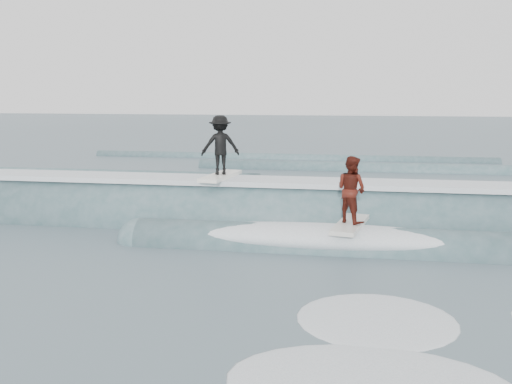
# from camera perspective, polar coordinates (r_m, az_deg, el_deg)

# --- Properties ---
(ground) EXTENTS (160.00, 160.00, 0.00)m
(ground) POSITION_cam_1_polar(r_m,az_deg,el_deg) (9.82, -5.51, -11.85)
(ground) COLOR #425661
(ground) RESTS_ON ground
(breaking_wave) EXTENTS (20.52, 4.00, 2.44)m
(breaking_wave) POSITION_cam_1_polar(r_m,az_deg,el_deg) (15.48, 1.37, -3.46)
(breaking_wave) COLOR #36575C
(breaking_wave) RESTS_ON ground
(surfer_black) EXTENTS (1.18, 2.06, 1.72)m
(surfer_black) POSITION_cam_1_polar(r_m,az_deg,el_deg) (15.70, -3.59, 4.41)
(surfer_black) COLOR white
(surfer_black) RESTS_ON ground
(surfer_red) EXTENTS (0.95, 2.07, 1.64)m
(surfer_red) POSITION_cam_1_polar(r_m,az_deg,el_deg) (13.21, 9.48, -0.24)
(surfer_red) COLOR silver
(surfer_red) RESTS_ON ground
(whitewater) EXTENTS (8.27, 6.67, 0.10)m
(whitewater) POSITION_cam_1_polar(r_m,az_deg,el_deg) (8.07, 11.51, -17.08)
(whitewater) COLOR white
(whitewater) RESTS_ON ground
(far_swells) EXTENTS (40.41, 8.65, 0.80)m
(far_swells) POSITION_cam_1_polar(r_m,az_deg,el_deg) (27.00, 0.83, 2.26)
(far_swells) COLOR #36575C
(far_swells) RESTS_ON ground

